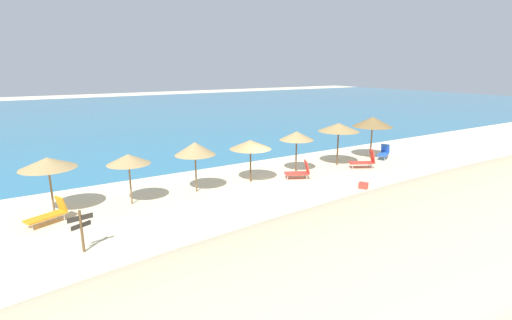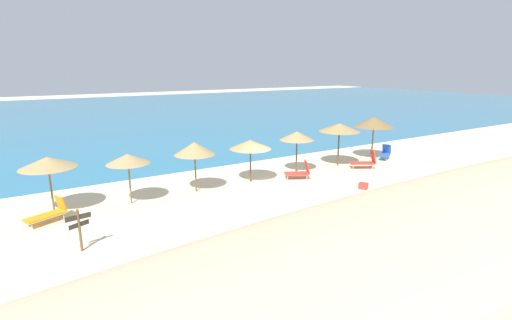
% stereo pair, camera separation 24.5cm
% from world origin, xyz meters
% --- Properties ---
extents(ground_plane, '(160.00, 160.00, 0.00)m').
position_xyz_m(ground_plane, '(0.00, 0.00, 0.00)').
color(ground_plane, beige).
extents(sea_water, '(160.00, 64.04, 0.01)m').
position_xyz_m(sea_water, '(0.00, 37.77, 0.00)').
color(sea_water, teal).
rests_on(sea_water, ground_plane).
extents(beach_umbrella_0, '(2.31, 2.31, 2.51)m').
position_xyz_m(beach_umbrella_0, '(-10.26, 2.45, 2.26)').
color(beach_umbrella_0, brown).
rests_on(beach_umbrella_0, ground_plane).
extents(beach_umbrella_1, '(1.96, 1.96, 2.38)m').
position_xyz_m(beach_umbrella_1, '(-7.08, 1.84, 2.14)').
color(beach_umbrella_1, brown).
rests_on(beach_umbrella_1, ground_plane).
extents(beach_umbrella_2, '(2.04, 2.04, 2.58)m').
position_xyz_m(beach_umbrella_2, '(-3.81, 1.90, 2.25)').
color(beach_umbrella_2, brown).
rests_on(beach_umbrella_2, ground_plane).
extents(beach_umbrella_3, '(2.29, 2.29, 2.36)m').
position_xyz_m(beach_umbrella_3, '(-0.57, 1.89, 2.11)').
color(beach_umbrella_3, brown).
rests_on(beach_umbrella_3, ground_plane).
extents(beach_umbrella_4, '(2.05, 2.05, 2.50)m').
position_xyz_m(beach_umbrella_4, '(2.77, 2.12, 2.23)').
color(beach_umbrella_4, brown).
rests_on(beach_umbrella_4, ground_plane).
extents(beach_umbrella_5, '(2.60, 2.60, 2.75)m').
position_xyz_m(beach_umbrella_5, '(6.04, 2.00, 2.48)').
color(beach_umbrella_5, brown).
rests_on(beach_umbrella_5, ground_plane).
extents(beach_umbrella_6, '(2.69, 2.69, 2.90)m').
position_xyz_m(beach_umbrella_6, '(9.38, 2.19, 2.56)').
color(beach_umbrella_6, brown).
rests_on(beach_umbrella_6, ground_plane).
extents(lounge_chair_0, '(1.54, 1.21, 1.05)m').
position_xyz_m(lounge_chair_0, '(2.11, 0.92, 0.43)').
color(lounge_chair_0, red).
rests_on(lounge_chair_0, ground_plane).
extents(lounge_chair_1, '(1.45, 1.13, 0.98)m').
position_xyz_m(lounge_chair_1, '(10.05, 1.60, 0.44)').
color(lounge_chair_1, blue).
rests_on(lounge_chair_1, ground_plane).
extents(lounge_chair_2, '(1.68, 1.18, 0.99)m').
position_xyz_m(lounge_chair_2, '(-10.49, 1.38, 0.40)').
color(lounge_chair_2, orange).
rests_on(lounge_chair_2, ground_plane).
extents(lounge_chair_3, '(1.65, 1.30, 1.20)m').
position_xyz_m(lounge_chair_3, '(7.02, 0.56, 0.49)').
color(lounge_chair_3, red).
rests_on(lounge_chair_3, ground_plane).
extents(wooden_signpost, '(0.83, 0.32, 1.53)m').
position_xyz_m(wooden_signpost, '(-9.72, -2.06, 0.92)').
color(wooden_signpost, brown).
rests_on(wooden_signpost, ground_plane).
extents(cooler_box, '(0.53, 0.57, 0.31)m').
position_xyz_m(cooler_box, '(3.83, -2.28, 0.16)').
color(cooler_box, red).
rests_on(cooler_box, ground_plane).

